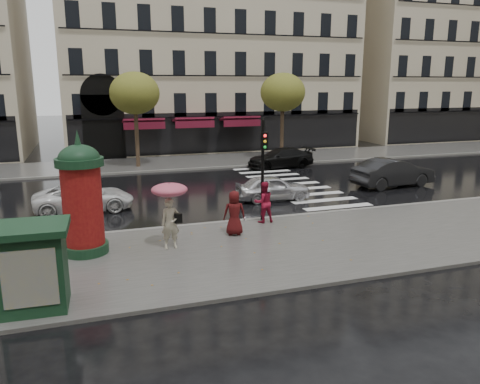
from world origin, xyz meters
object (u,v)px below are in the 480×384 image
object	(u,v)px
man_burgundy	(234,213)
car_black	(280,158)
morris_column	(82,195)
woman_red	(264,202)
car_darkgrey	(393,173)
car_white	(84,198)
car_silver	(273,188)
traffic_light	(263,160)
newsstand	(33,266)
woman_umbrella	(170,204)

from	to	relation	value
man_burgundy	car_black	distance (m)	15.87
morris_column	car_black	size ratio (longest dim) A/B	0.89
woman_red	car_darkgrey	xyz separation A→B (m)	(9.86, 4.76, -0.17)
car_white	car_black	distance (m)	15.46
woman_red	man_burgundy	world-z (taller)	woman_red
woman_red	morris_column	bearing A→B (deg)	10.07
woman_red	car_white	size ratio (longest dim) A/B	0.38
morris_column	car_silver	xyz separation A→B (m)	(9.14, 5.40, -1.50)
car_silver	car_darkgrey	world-z (taller)	car_darkgrey
woman_red	car_black	bearing A→B (deg)	-117.74
man_burgundy	traffic_light	xyz separation A→B (m)	(1.75, 1.53, 1.71)
traffic_light	car_white	world-z (taller)	traffic_light
man_burgundy	morris_column	xyz separation A→B (m)	(-5.47, -0.28, 1.17)
car_silver	traffic_light	bearing A→B (deg)	155.54
newsstand	car_black	xyz separation A→B (m)	(14.53, 18.00, -0.59)
morris_column	newsstand	bearing A→B (deg)	-107.72
newsstand	car_black	size ratio (longest dim) A/B	0.47
morris_column	car_white	distance (m)	6.40
car_darkgrey	woman_umbrella	bearing A→B (deg)	110.06
newsstand	woman_red	bearing A→B (deg)	32.77
man_burgundy	newsstand	distance (m)	7.93
car_darkgrey	car_black	size ratio (longest dim) A/B	1.04
woman_red	traffic_light	world-z (taller)	traffic_light
car_white	newsstand	bearing A→B (deg)	171.18
morris_column	newsstand	xyz separation A→B (m)	(-1.25, -3.90, -0.87)
woman_red	morris_column	distance (m)	7.39
car_darkgrey	car_silver	bearing A→B (deg)	90.80
woman_umbrella	traffic_light	distance (m)	5.00
woman_umbrella	car_darkgrey	world-z (taller)	woman_umbrella
woman_red	woman_umbrella	bearing A→B (deg)	22.92
car_darkgrey	car_white	distance (m)	17.02
woman_umbrella	car_black	world-z (taller)	woman_umbrella
woman_red	newsstand	distance (m)	9.98
woman_umbrella	traffic_light	size ratio (longest dim) A/B	0.57
car_silver	car_black	bearing A→B (deg)	-21.86
man_burgundy	newsstand	xyz separation A→B (m)	(-6.72, -4.19, 0.29)
man_burgundy	newsstand	world-z (taller)	newsstand
woman_umbrella	car_black	size ratio (longest dim) A/B	0.51
traffic_light	car_white	xyz separation A→B (m)	(-7.24, 4.41, -2.07)
woman_umbrella	car_silver	world-z (taller)	woman_umbrella
newsstand	man_burgundy	bearing A→B (deg)	31.93
car_black	car_white	bearing A→B (deg)	-61.28
man_burgundy	car_silver	bearing A→B (deg)	-113.83
morris_column	woman_red	bearing A→B (deg)	11.83
morris_column	newsstand	world-z (taller)	morris_column
man_burgundy	traffic_light	bearing A→B (deg)	-127.13
woman_red	car_darkgrey	distance (m)	10.95
woman_umbrella	newsstand	distance (m)	5.40
woman_umbrella	woman_red	bearing A→B (deg)	24.67
woman_umbrella	car_black	distance (m)	17.92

